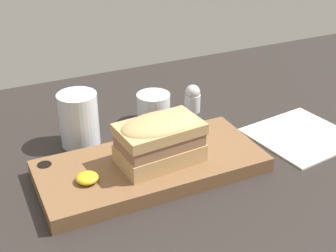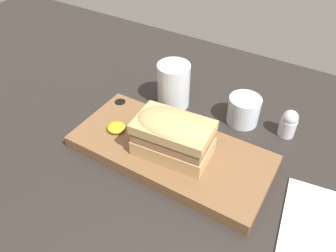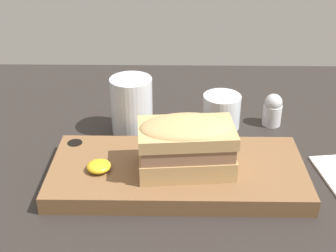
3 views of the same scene
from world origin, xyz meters
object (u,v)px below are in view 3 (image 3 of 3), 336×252
serving_board (177,172)px  sandwich (186,142)px  salt_shaker (273,110)px  water_glass (132,109)px  wine_glass (221,113)px

serving_board → sandwich: 6.24cm
sandwich → salt_shaker: 26.22cm
water_glass → salt_shaker: size_ratio=1.68×
wine_glass → serving_board: bearing=-115.2°
sandwich → wine_glass: 20.54cm
water_glass → wine_glass: water_glass is taller
sandwich → salt_shaker: sandwich is taller
sandwich → water_glass: (-9.69, 16.38, -2.81)cm
sandwich → salt_shaker: size_ratio=2.36×
serving_board → sandwich: size_ratio=2.65×
serving_board → wine_glass: wine_glass is taller
sandwich → wine_glass: bearing=69.0°
water_glass → wine_glass: 17.10cm
salt_shaker → wine_glass: bearing=-175.4°
salt_shaker → water_glass: bearing=-173.4°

